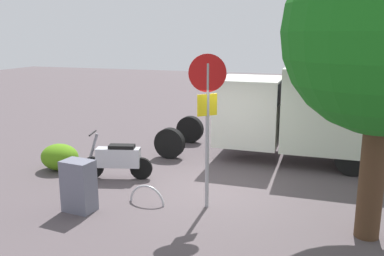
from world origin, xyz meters
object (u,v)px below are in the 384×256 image
at_px(box_truck_near, 331,110).
at_px(bike_rack_hoop, 147,203).
at_px(motorcycle, 118,159).
at_px(stop_sign, 207,107).
at_px(utility_cabinet, 79,186).

distance_m(box_truck_near, bike_rack_hoop, 5.87).
height_order(box_truck_near, motorcycle, box_truck_near).
xyz_separation_m(box_truck_near, stop_sign, (2.35, 4.10, 0.61)).
xyz_separation_m(box_truck_near, bike_rack_hoop, (3.62, 4.36, -1.54)).
distance_m(motorcycle, stop_sign, 3.25).
height_order(stop_sign, utility_cabinet, stop_sign).
xyz_separation_m(motorcycle, stop_sign, (-2.64, 0.97, 1.63)).
bearing_deg(motorcycle, utility_cabinet, 80.34).
distance_m(box_truck_near, utility_cabinet, 7.10).
height_order(motorcycle, stop_sign, stop_sign).
relative_size(motorcycle, bike_rack_hoop, 2.08).
bearing_deg(utility_cabinet, bike_rack_hoop, -145.78).
distance_m(box_truck_near, stop_sign, 4.76).
distance_m(utility_cabinet, bike_rack_hoop, 1.51).
bearing_deg(bike_rack_hoop, utility_cabinet, 34.22).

